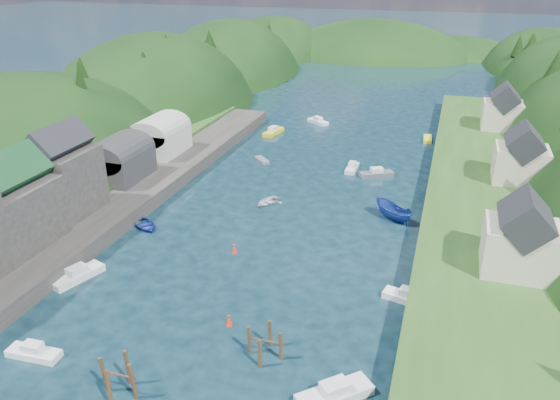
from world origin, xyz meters
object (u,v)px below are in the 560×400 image
(piling_cluster_near, at_px, (119,381))
(piling_cluster_far, at_px, (265,346))
(channel_buoy_near, at_px, (229,320))
(channel_buoy_far, at_px, (234,249))

(piling_cluster_near, xyz_separation_m, piling_cluster_far, (9.30, 7.73, -0.32))
(channel_buoy_near, bearing_deg, piling_cluster_near, -113.21)
(channel_buoy_far, bearing_deg, piling_cluster_far, -59.72)
(piling_cluster_far, xyz_separation_m, channel_buoy_far, (-9.32, 15.97, -0.61))
(channel_buoy_near, bearing_deg, channel_buoy_far, 110.01)
(channel_buoy_far, bearing_deg, piling_cluster_near, -89.95)
(piling_cluster_near, bearing_deg, channel_buoy_far, 90.05)
(piling_cluster_far, height_order, channel_buoy_far, piling_cluster_far)
(piling_cluster_near, xyz_separation_m, channel_buoy_far, (-0.02, 23.70, -0.93))
(piling_cluster_near, distance_m, piling_cluster_far, 12.10)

